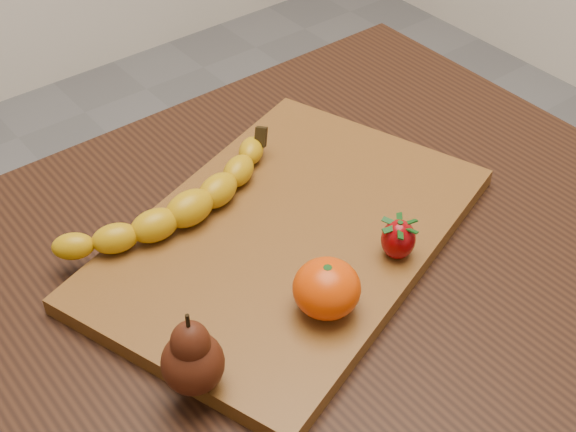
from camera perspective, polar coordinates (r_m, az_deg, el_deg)
table at (r=0.93m, az=-1.48°, el=-8.77°), size 1.00×0.70×0.76m
cutting_board at (r=0.90m, az=0.00°, el=-1.45°), size 0.52×0.43×0.02m
banana at (r=0.89m, az=-7.03°, el=0.55°), size 0.25×0.09×0.04m
pear at (r=0.72m, az=-6.88°, el=-9.52°), size 0.07×0.07×0.09m
mandarin at (r=0.78m, az=2.77°, el=-5.16°), size 0.08×0.08×0.06m
strawberry at (r=0.85m, az=7.86°, el=-1.56°), size 0.04×0.04×0.05m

